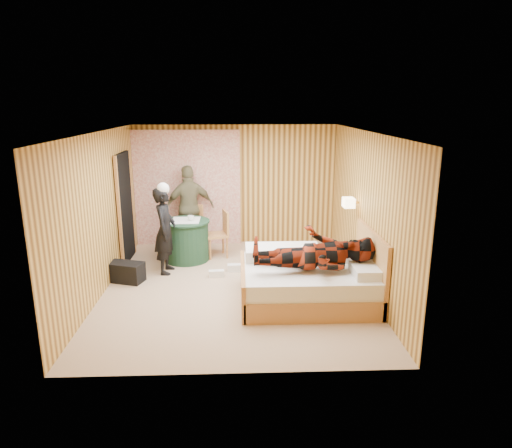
{
  "coord_description": "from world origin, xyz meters",
  "views": [
    {
      "loc": [
        0.06,
        -7.0,
        2.93
      ],
      "look_at": [
        0.34,
        0.05,
        1.05
      ],
      "focal_mm": 32.0,
      "sensor_mm": 36.0,
      "label": 1
    }
  ],
  "objects_px": {
    "duffel_bag": "(126,272)",
    "woman_standing": "(165,231)",
    "nightstand": "(348,266)",
    "man_at_table": "(190,208)",
    "round_table": "(187,240)",
    "chair_near": "(221,230)",
    "chair_far": "(192,223)",
    "wall_lamp": "(349,203)",
    "man_on_bed": "(315,243)",
    "bed": "(309,280)"
  },
  "relations": [
    {
      "from": "man_on_bed",
      "to": "chair_far",
      "type": "bearing_deg",
      "value": 125.96
    },
    {
      "from": "man_at_table",
      "to": "wall_lamp",
      "type": "bearing_deg",
      "value": 130.53
    },
    {
      "from": "nightstand",
      "to": "chair_far",
      "type": "relative_size",
      "value": 0.62
    },
    {
      "from": "bed",
      "to": "round_table",
      "type": "xyz_separation_m",
      "value": [
        -2.06,
        1.9,
        0.09
      ]
    },
    {
      "from": "bed",
      "to": "man_on_bed",
      "type": "distance_m",
      "value": 0.7
    },
    {
      "from": "nightstand",
      "to": "woman_standing",
      "type": "bearing_deg",
      "value": 168.74
    },
    {
      "from": "wall_lamp",
      "to": "bed",
      "type": "relative_size",
      "value": 0.13
    },
    {
      "from": "wall_lamp",
      "to": "bed",
      "type": "distance_m",
      "value": 1.62
    },
    {
      "from": "wall_lamp",
      "to": "man_at_table",
      "type": "height_order",
      "value": "man_at_table"
    },
    {
      "from": "wall_lamp",
      "to": "chair_near",
      "type": "relative_size",
      "value": 0.29
    },
    {
      "from": "man_on_bed",
      "to": "duffel_bag",
      "type": "bearing_deg",
      "value": 160.35
    },
    {
      "from": "man_at_table",
      "to": "man_on_bed",
      "type": "distance_m",
      "value": 3.55
    },
    {
      "from": "wall_lamp",
      "to": "chair_far",
      "type": "bearing_deg",
      "value": 150.48
    },
    {
      "from": "nightstand",
      "to": "man_on_bed",
      "type": "relative_size",
      "value": 0.32
    },
    {
      "from": "duffel_bag",
      "to": "woman_standing",
      "type": "distance_m",
      "value": 0.97
    },
    {
      "from": "chair_near",
      "to": "duffel_bag",
      "type": "bearing_deg",
      "value": -65.61
    },
    {
      "from": "nightstand",
      "to": "man_at_table",
      "type": "distance_m",
      "value": 3.5
    },
    {
      "from": "chair_near",
      "to": "duffel_bag",
      "type": "height_order",
      "value": "chair_near"
    },
    {
      "from": "man_on_bed",
      "to": "chair_near",
      "type": "bearing_deg",
      "value": 121.77
    },
    {
      "from": "nightstand",
      "to": "duffel_bag",
      "type": "height_order",
      "value": "nightstand"
    },
    {
      "from": "wall_lamp",
      "to": "duffel_bag",
      "type": "height_order",
      "value": "wall_lamp"
    },
    {
      "from": "wall_lamp",
      "to": "nightstand",
      "type": "height_order",
      "value": "wall_lamp"
    },
    {
      "from": "man_on_bed",
      "to": "bed",
      "type": "bearing_deg",
      "value": 96.36
    },
    {
      "from": "bed",
      "to": "duffel_bag",
      "type": "bearing_deg",
      "value": 164.17
    },
    {
      "from": "round_table",
      "to": "chair_far",
      "type": "bearing_deg",
      "value": 87.23
    },
    {
      "from": "wall_lamp",
      "to": "man_on_bed",
      "type": "distance_m",
      "value": 1.49
    },
    {
      "from": "nightstand",
      "to": "chair_near",
      "type": "height_order",
      "value": "chair_near"
    },
    {
      "from": "round_table",
      "to": "chair_near",
      "type": "height_order",
      "value": "chair_near"
    },
    {
      "from": "woman_standing",
      "to": "man_at_table",
      "type": "bearing_deg",
      "value": -7.76
    },
    {
      "from": "man_at_table",
      "to": "man_on_bed",
      "type": "height_order",
      "value": "man_on_bed"
    },
    {
      "from": "wall_lamp",
      "to": "round_table",
      "type": "bearing_deg",
      "value": 162.51
    },
    {
      "from": "nightstand",
      "to": "chair_far",
      "type": "distance_m",
      "value": 3.4
    },
    {
      "from": "wall_lamp",
      "to": "woman_standing",
      "type": "xyz_separation_m",
      "value": [
        -3.15,
        0.27,
        -0.53
      ]
    },
    {
      "from": "round_table",
      "to": "woman_standing",
      "type": "xyz_separation_m",
      "value": [
        -0.29,
        -0.63,
        0.37
      ]
    },
    {
      "from": "bed",
      "to": "round_table",
      "type": "relative_size",
      "value": 2.24
    },
    {
      "from": "chair_near",
      "to": "woman_standing",
      "type": "relative_size",
      "value": 0.59
    },
    {
      "from": "bed",
      "to": "duffel_bag",
      "type": "relative_size",
      "value": 3.41
    },
    {
      "from": "wall_lamp",
      "to": "nightstand",
      "type": "bearing_deg",
      "value": -97.04
    },
    {
      "from": "man_at_table",
      "to": "woman_standing",
      "type": "bearing_deg",
      "value": 58.52
    },
    {
      "from": "chair_near",
      "to": "man_on_bed",
      "type": "height_order",
      "value": "man_on_bed"
    },
    {
      "from": "woman_standing",
      "to": "bed",
      "type": "bearing_deg",
      "value": -114.09
    },
    {
      "from": "wall_lamp",
      "to": "man_at_table",
      "type": "distance_m",
      "value": 3.33
    },
    {
      "from": "bed",
      "to": "chair_near",
      "type": "bearing_deg",
      "value": 123.99
    },
    {
      "from": "nightstand",
      "to": "man_on_bed",
      "type": "height_order",
      "value": "man_on_bed"
    },
    {
      "from": "duffel_bag",
      "to": "woman_standing",
      "type": "bearing_deg",
      "value": 52.4
    },
    {
      "from": "nightstand",
      "to": "man_on_bed",
      "type": "bearing_deg",
      "value": -129.77
    },
    {
      "from": "chair_far",
      "to": "woman_standing",
      "type": "xyz_separation_m",
      "value": [
        -0.33,
        -1.33,
        0.23
      ]
    },
    {
      "from": "bed",
      "to": "woman_standing",
      "type": "height_order",
      "value": "woman_standing"
    },
    {
      "from": "round_table",
      "to": "man_at_table",
      "type": "xyz_separation_m",
      "value": [
        0.0,
        0.75,
        0.46
      ]
    },
    {
      "from": "duffel_bag",
      "to": "man_at_table",
      "type": "relative_size",
      "value": 0.34
    }
  ]
}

